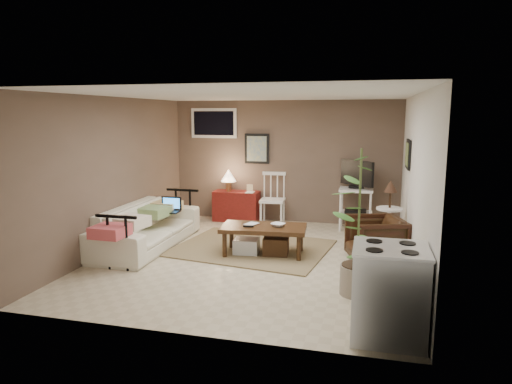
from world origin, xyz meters
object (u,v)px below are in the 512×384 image
(spindle_chair, at_px, (273,200))
(armchair, at_px, (375,238))
(tv_stand, at_px, (356,193))
(coffee_table, at_px, (263,238))
(stove, at_px, (389,292))
(potted_plant, at_px, (359,217))
(side_table, at_px, (390,207))
(sofa, at_px, (147,219))
(red_console, at_px, (236,203))

(spindle_chair, xyz_separation_m, armchair, (1.93, -1.94, -0.10))
(tv_stand, bearing_deg, spindle_chair, 179.52)
(coffee_table, bearing_deg, spindle_chair, 97.86)
(tv_stand, xyz_separation_m, stove, (0.46, -4.19, -0.23))
(armchair, height_order, potted_plant, potted_plant)
(tv_stand, distance_m, side_table, 1.26)
(armchair, bearing_deg, stove, -15.29)
(tv_stand, bearing_deg, side_table, -63.54)
(sofa, height_order, stove, stove)
(tv_stand, distance_m, stove, 4.23)
(coffee_table, relative_size, spindle_chair, 1.31)
(sofa, relative_size, spindle_chair, 2.28)
(tv_stand, xyz_separation_m, armchair, (0.35, -1.92, -0.31))
(red_console, height_order, tv_stand, tv_stand)
(side_table, bearing_deg, potted_plant, -101.80)
(red_console, bearing_deg, tv_stand, -3.35)
(potted_plant, bearing_deg, sofa, 160.19)
(potted_plant, distance_m, stove, 1.18)
(red_console, xyz_separation_m, tv_stand, (2.37, -0.14, 0.32))
(spindle_chair, bearing_deg, sofa, -129.79)
(spindle_chair, distance_m, side_table, 2.43)
(potted_plant, bearing_deg, coffee_table, 139.61)
(coffee_table, distance_m, potted_plant, 2.01)
(sofa, distance_m, potted_plant, 3.61)
(red_console, relative_size, spindle_chair, 1.03)
(spindle_chair, distance_m, armchair, 2.73)
(sofa, bearing_deg, coffee_table, -89.57)
(coffee_table, xyz_separation_m, red_console, (-1.06, 2.09, 0.09))
(side_table, xyz_separation_m, stove, (-0.10, -3.07, -0.23))
(side_table, bearing_deg, stove, -91.94)
(side_table, distance_m, potted_plant, 2.11)
(spindle_chair, relative_size, stove, 1.11)
(potted_plant, bearing_deg, tv_stand, 92.35)
(red_console, bearing_deg, potted_plant, -53.03)
(tv_stand, relative_size, side_table, 1.17)
(coffee_table, xyz_separation_m, tv_stand, (1.31, 1.95, 0.42))
(side_table, xyz_separation_m, potted_plant, (-0.43, -2.05, 0.26))
(coffee_table, height_order, stove, stove)
(sofa, distance_m, spindle_chair, 2.58)
(side_table, bearing_deg, spindle_chair, 152.01)
(sofa, relative_size, stove, 2.54)
(sofa, distance_m, side_table, 3.89)
(armchair, xyz_separation_m, potted_plant, (-0.22, -1.26, 0.57))
(tv_stand, bearing_deg, red_console, 176.65)
(armchair, bearing_deg, red_console, -145.20)
(tv_stand, bearing_deg, coffee_table, -123.83)
(spindle_chair, bearing_deg, side_table, -27.99)
(sofa, xyz_separation_m, potted_plant, (3.36, -1.21, 0.49))
(spindle_chair, distance_m, potted_plant, 3.65)
(sofa, xyz_separation_m, spindle_chair, (1.65, 1.98, 0.02))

